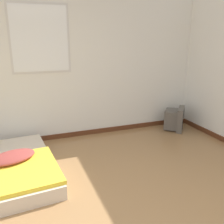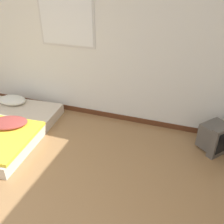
{
  "view_description": "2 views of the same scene",
  "coord_description": "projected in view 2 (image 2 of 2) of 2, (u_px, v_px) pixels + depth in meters",
  "views": [
    {
      "loc": [
        -0.54,
        -1.51,
        1.8
      ],
      "look_at": [
        0.86,
        2.19,
        0.63
      ],
      "focal_mm": 40.0,
      "sensor_mm": 36.0,
      "label": 1
    },
    {
      "loc": [
        1.9,
        -0.75,
        2.38
      ],
      "look_at": [
        0.91,
        2.12,
        0.6
      ],
      "focal_mm": 40.0,
      "sensor_mm": 36.0,
      "label": 2
    }
  ],
  "objects": [
    {
      "name": "crt_tv",
      "position": [
        217.0,
        137.0,
        3.65
      ],
      "size": [
        0.55,
        0.56,
        0.47
      ],
      "color": "#56514C",
      "rests_on": "ground_plane"
    },
    {
      "name": "mattress_bed",
      "position": [
        1.0,
        128.0,
        4.03
      ],
      "size": [
        1.5,
        1.9,
        0.32
      ],
      "color": "beige",
      "rests_on": "ground_plane"
    },
    {
      "name": "wall_back",
      "position": [
        76.0,
        43.0,
        4.1
      ],
      "size": [
        8.08,
        0.08,
        2.6
      ],
      "color": "white",
      "rests_on": "ground_plane"
    }
  ]
}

